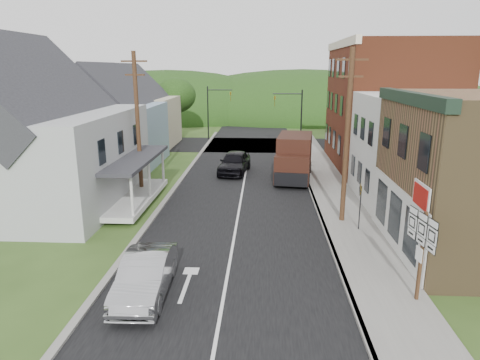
# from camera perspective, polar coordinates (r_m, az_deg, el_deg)

# --- Properties ---
(ground) EXTENTS (120.00, 120.00, 0.00)m
(ground) POSITION_cam_1_polar(r_m,az_deg,el_deg) (20.03, -1.00, -8.85)
(ground) COLOR #2D4719
(ground) RESTS_ON ground
(road) EXTENTS (9.00, 90.00, 0.02)m
(road) POSITION_cam_1_polar(r_m,az_deg,el_deg) (29.45, 0.40, -1.05)
(road) COLOR black
(road) RESTS_ON ground
(cross_road) EXTENTS (60.00, 9.00, 0.02)m
(cross_road) POSITION_cam_1_polar(r_m,az_deg,el_deg) (46.03, 1.43, 4.71)
(cross_road) COLOR black
(cross_road) RESTS_ON ground
(sidewalk_right) EXTENTS (2.80, 55.00, 0.15)m
(sidewalk_right) POSITION_cam_1_polar(r_m,az_deg,el_deg) (27.85, 12.42, -2.18)
(sidewalk_right) COLOR slate
(sidewalk_right) RESTS_ON ground
(curb_right) EXTENTS (0.20, 55.00, 0.15)m
(curb_right) POSITION_cam_1_polar(r_m,az_deg,el_deg) (27.67, 9.66, -2.15)
(curb_right) COLOR slate
(curb_right) RESTS_ON ground
(curb_left) EXTENTS (0.30, 55.00, 0.12)m
(curb_left) POSITION_cam_1_polar(r_m,az_deg,el_deg) (28.13, -9.31, -1.88)
(curb_left) COLOR slate
(curb_left) RESTS_ON ground
(storefront_white) EXTENTS (8.00, 7.00, 6.50)m
(storefront_white) POSITION_cam_1_polar(r_m,az_deg,el_deg) (28.07, 23.91, 3.70)
(storefront_white) COLOR silver
(storefront_white) RESTS_ON ground
(storefront_red) EXTENTS (8.00, 12.00, 10.00)m
(storefront_red) POSITION_cam_1_polar(r_m,az_deg,el_deg) (36.81, 19.08, 9.25)
(storefront_red) COLOR maroon
(storefront_red) RESTS_ON ground
(house_gray) EXTENTS (10.20, 12.24, 8.35)m
(house_gray) POSITION_cam_1_polar(r_m,az_deg,el_deg) (27.99, -25.50, 5.55)
(house_gray) COLOR #B0B3B6
(house_gray) RESTS_ON ground
(house_blue) EXTENTS (7.14, 8.16, 7.28)m
(house_blue) POSITION_cam_1_polar(r_m,az_deg,el_deg) (37.66, -16.16, 7.57)
(house_blue) COLOR #7D9BAB
(house_blue) RESTS_ON ground
(house_cream) EXTENTS (7.14, 8.16, 7.28)m
(house_cream) POSITION_cam_1_polar(r_m,az_deg,el_deg) (46.34, -13.13, 9.01)
(house_cream) COLOR beige
(house_cream) RESTS_ON ground
(utility_pole_right) EXTENTS (1.60, 0.26, 9.00)m
(utility_pole_right) POSITION_cam_1_polar(r_m,az_deg,el_deg) (22.47, 14.08, 5.71)
(utility_pole_right) COLOR #472D19
(utility_pole_right) RESTS_ON ground
(utility_pole_left) EXTENTS (1.60, 0.26, 9.00)m
(utility_pole_left) POSITION_cam_1_polar(r_m,az_deg,el_deg) (27.66, -13.48, 7.37)
(utility_pole_left) COLOR #472D19
(utility_pole_left) RESTS_ON ground
(traffic_signal_right) EXTENTS (2.87, 0.20, 6.00)m
(traffic_signal_right) POSITION_cam_1_polar(r_m,az_deg,el_deg) (42.13, 7.24, 8.82)
(traffic_signal_right) COLOR black
(traffic_signal_right) RESTS_ON ground
(traffic_signal_left) EXTENTS (2.87, 0.20, 6.00)m
(traffic_signal_left) POSITION_cam_1_polar(r_m,az_deg,el_deg) (49.32, -3.49, 9.76)
(traffic_signal_left) COLOR black
(traffic_signal_left) RESTS_ON ground
(tree_left_b) EXTENTS (4.80, 4.80, 6.94)m
(tree_left_b) POSITION_cam_1_polar(r_m,az_deg,el_deg) (35.57, -28.22, 7.97)
(tree_left_b) COLOR #382616
(tree_left_b) RESTS_ON ground
(tree_left_c) EXTENTS (5.80, 5.80, 8.41)m
(tree_left_c) POSITION_cam_1_polar(r_m,az_deg,el_deg) (43.43, -25.26, 10.63)
(tree_left_c) COLOR #382616
(tree_left_c) RESTS_ON ground
(tree_left_d) EXTENTS (4.80, 4.80, 6.94)m
(tree_left_d) POSITION_cam_1_polar(r_m,az_deg,el_deg) (51.46, -8.62, 11.09)
(tree_left_d) COLOR #382616
(tree_left_d) RESTS_ON ground
(forested_ridge) EXTENTS (90.00, 30.00, 16.00)m
(forested_ridge) POSITION_cam_1_polar(r_m,az_deg,el_deg) (73.76, 2.11, 8.49)
(forested_ridge) COLOR black
(forested_ridge) RESTS_ON ground
(silver_sedan) EXTENTS (1.75, 4.64, 1.51)m
(silver_sedan) POSITION_cam_1_polar(r_m,az_deg,el_deg) (16.14, -12.48, -12.37)
(silver_sedan) COLOR #A5A6AA
(silver_sedan) RESTS_ON ground
(dark_sedan) EXTENTS (2.64, 5.24, 1.71)m
(dark_sedan) POSITION_cam_1_polar(r_m,az_deg,el_deg) (33.38, -0.74, 2.36)
(dark_sedan) COLOR black
(dark_sedan) RESTS_ON ground
(delivery_van) EXTENTS (3.09, 6.09, 3.26)m
(delivery_van) POSITION_cam_1_polar(r_m,az_deg,el_deg) (31.46, 7.23, 2.95)
(delivery_van) COLOR black
(delivery_van) RESTS_ON ground
(route_sign_cluster) EXTENTS (0.35, 1.84, 3.23)m
(route_sign_cluster) POSITION_cam_1_polar(r_m,az_deg,el_deg) (15.87, 23.03, -7.82)
(route_sign_cluster) COLOR #472D19
(route_sign_cluster) RESTS_ON sidewalk_right
(warning_sign) EXTENTS (0.12, 0.66, 2.40)m
(warning_sign) POSITION_cam_1_polar(r_m,az_deg,el_deg) (21.99, 15.72, -2.57)
(warning_sign) COLOR black
(warning_sign) RESTS_ON sidewalk_right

